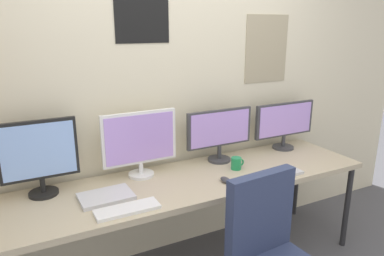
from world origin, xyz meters
The scene contains 11 objects.
wall_back centered at (0.00, 1.02, 1.30)m, with size 4.97×0.11×2.60m.
desk centered at (0.00, 0.60, 0.69)m, with size 2.57×0.68×0.74m.
monitor_far_left centered at (-0.97, 0.81, 1.00)m, with size 0.46×0.18×0.48m.
monitor_center_left centered at (-0.32, 0.81, 0.99)m, with size 0.53×0.18×0.46m.
monitor_center_right centered at (0.32, 0.81, 0.98)m, with size 0.55×0.18×0.41m.
monitor_far_right centered at (0.97, 0.81, 0.97)m, with size 0.59×0.18×0.40m.
keyboard_left centered at (-0.56, 0.37, 0.75)m, with size 0.37×0.13×0.02m, color silver.
keyboard_right centered at (0.56, 0.37, 0.75)m, with size 0.33×0.13×0.02m, color silver.
computer_mouse centered at (0.15, 0.45, 0.76)m, with size 0.06×0.10×0.03m, color #38383D.
laptop_closed centered at (-0.63, 0.58, 0.75)m, with size 0.32×0.22×0.02m, color silver.
coffee_mug centered at (0.35, 0.61, 0.79)m, with size 0.11×0.08×0.09m.
Camera 1 is at (-1.07, -1.44, 1.76)m, focal length 33.45 mm.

